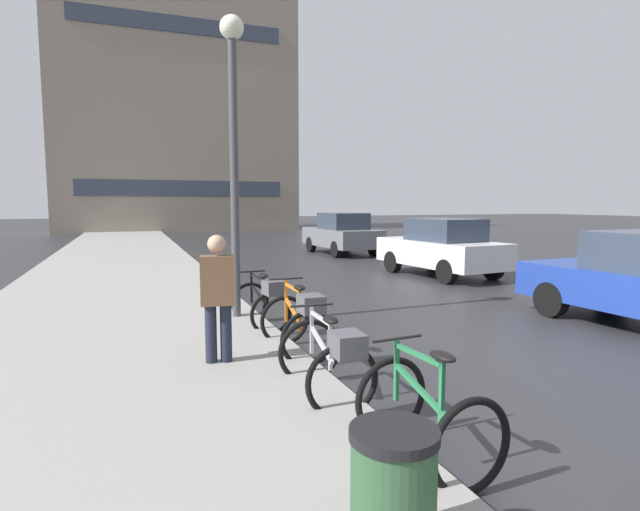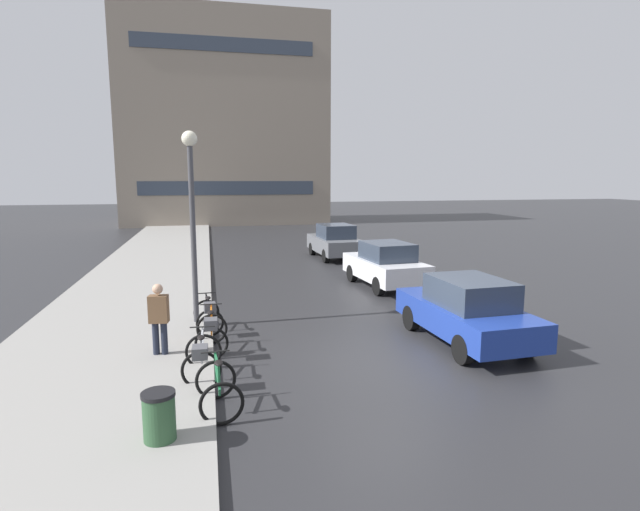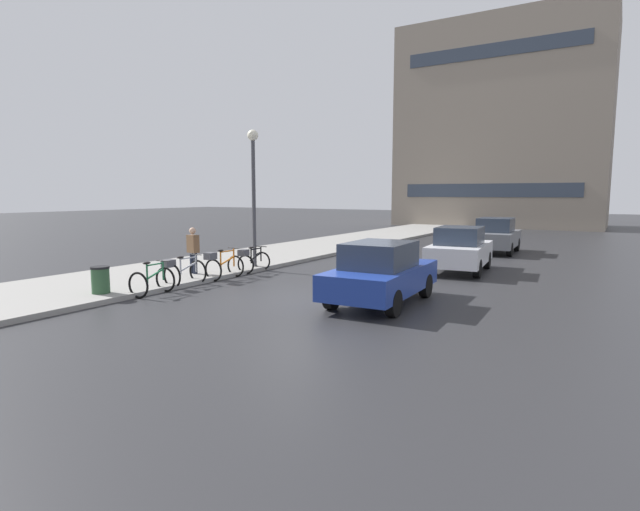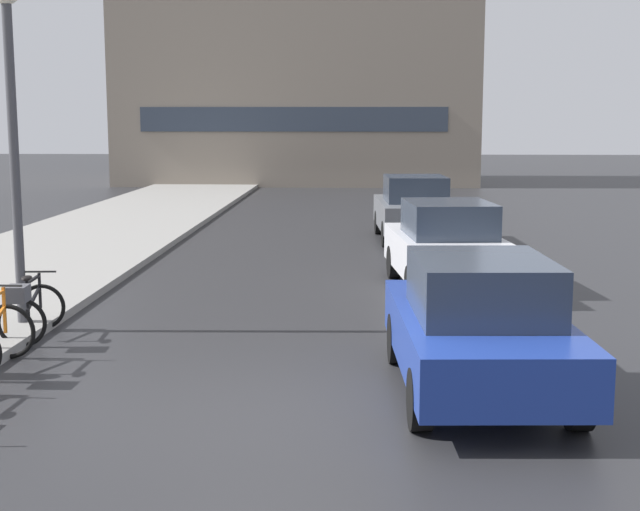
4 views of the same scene
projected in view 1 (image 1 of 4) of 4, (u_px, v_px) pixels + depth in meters
ground_plane at (586, 357)px, 6.72m from camera, size 140.00×140.00×0.00m
sidewalk_kerb at (119, 275)px, 13.85m from camera, size 4.80×60.00×0.14m
bicycle_nearest at (426, 415)px, 3.95m from camera, size 0.81×1.12×0.96m
bicycle_second at (329, 358)px, 5.10m from camera, size 0.79×1.36×0.94m
bicycle_third at (299, 321)px, 6.62m from camera, size 0.75×1.39×1.01m
bicycle_farthest at (263, 301)px, 8.11m from camera, size 0.78×1.41×0.94m
car_white at (442, 248)px, 14.14m from camera, size 2.17×4.04×1.64m
car_grey at (342, 234)px, 20.33m from camera, size 2.03×4.09×1.67m
pedestrian at (218, 296)px, 6.01m from camera, size 0.43×0.30×1.69m
streetlamp at (233, 124)px, 8.23m from camera, size 0.39×0.39×5.10m
trash_bin at (393, 505)px, 2.71m from camera, size 0.49×0.49×0.87m
building_facade_main at (176, 118)px, 38.29m from camera, size 16.99×8.69×17.20m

